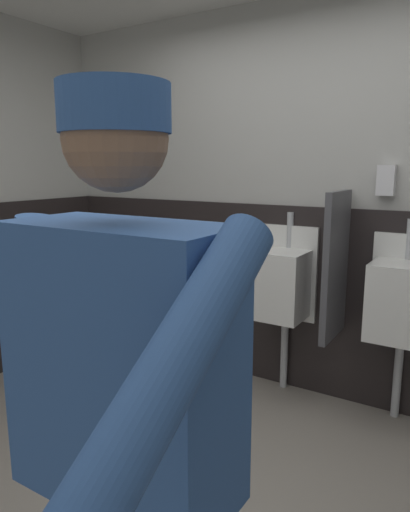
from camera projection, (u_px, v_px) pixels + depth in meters
wall_back at (324, 203)px, 3.11m from camera, size 4.84×0.12×2.60m
wainscot_band_back at (315, 302)px, 3.17m from camera, size 4.24×0.03×1.28m
urinal_left at (281, 283)px, 3.12m from camera, size 0.40×0.34×1.24m
urinal_middle at (401, 300)px, 2.73m from camera, size 0.40×0.34×1.24m
privacy_divider_panel at (336, 266)px, 2.83m from camera, size 0.04×0.40×0.90m
person at (123, 419)px, 1.02m from camera, size 0.71×0.60×1.70m
soap_dispenser at (386, 180)px, 2.78m from camera, size 0.10×0.07×0.18m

